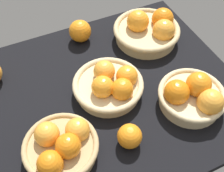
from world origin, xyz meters
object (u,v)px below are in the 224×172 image
basket_far_right (149,30)px  loose_orange_back_gap (130,136)px  basket_near_right (192,96)px  basket_near_left (61,146)px  basket_center (110,84)px  loose_orange_side_gap (80,31)px

basket_far_right → loose_orange_back_gap: 45.36cm
basket_near_right → loose_orange_back_gap: bearing=-170.7°
basket_near_left → loose_orange_back_gap: 18.94cm
basket_near_left → basket_center: bearing=34.1°
basket_far_right → loose_orange_back_gap: basket_far_right is taller
basket_center → loose_orange_side_gap: 27.68cm
basket_near_right → loose_orange_back_gap: (-23.52, -3.84, -0.87)cm
basket_near_left → loose_orange_back_gap: basket_near_left is taller
loose_orange_back_gap → loose_orange_side_gap: size_ratio=0.85×
basket_near_left → basket_far_right: (45.15, 31.66, 0.29)cm
basket_near_right → basket_center: bearing=143.8°
basket_near_right → loose_orange_side_gap: size_ratio=2.51×
basket_far_right → loose_orange_side_gap: bearing=156.5°
basket_center → loose_orange_side_gap: size_ratio=2.73×
basket_far_right → basket_near_left: bearing=-145.0°
basket_center → basket_near_right: bearing=-36.2°
basket_near_right → loose_orange_back_gap: basket_near_right is taller
loose_orange_back_gap → loose_orange_side_gap: bearing=85.9°
basket_near_right → basket_center: basket_near_right is taller
basket_near_right → basket_near_left: basket_near_right is taller
basket_center → basket_far_right: (24.18, 17.45, 0.37)cm
basket_far_right → loose_orange_side_gap: (-23.54, 10.22, -0.05)cm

